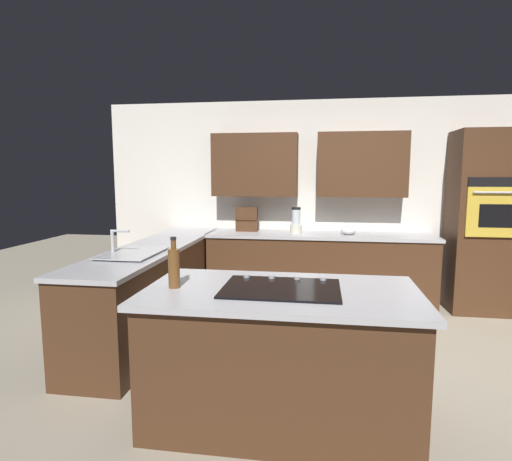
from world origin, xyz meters
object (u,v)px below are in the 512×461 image
(cooktop, at_px, (281,288))
(spice_rack, at_px, (247,219))
(wall_oven, at_px, (486,222))
(blender, at_px, (296,222))
(sink_unit, at_px, (132,253))
(mixing_bowl, at_px, (348,230))
(oil_bottle, at_px, (174,267))

(cooktop, bearing_deg, spice_rack, -75.48)
(wall_oven, xyz_separation_m, blender, (2.25, 0.02, -0.04))
(sink_unit, bearing_deg, spice_rack, -113.86)
(blender, xyz_separation_m, spice_rack, (0.65, -0.11, 0.02))
(mixing_bowl, distance_m, oil_bottle, 3.00)
(sink_unit, distance_m, oil_bottle, 1.32)
(blender, bearing_deg, sink_unit, 49.16)
(wall_oven, bearing_deg, blender, 0.60)
(blender, bearing_deg, cooktop, 91.32)
(wall_oven, distance_m, mixing_bowl, 1.61)
(cooktop, bearing_deg, sink_unit, -33.46)
(blender, height_order, spice_rack, blender)
(sink_unit, height_order, oil_bottle, oil_bottle)
(blender, bearing_deg, mixing_bowl, -180.00)
(blender, distance_m, mixing_bowl, 0.66)
(cooktop, relative_size, spice_rack, 2.39)
(sink_unit, height_order, cooktop, sink_unit)
(wall_oven, distance_m, blender, 2.25)
(wall_oven, distance_m, spice_rack, 2.90)
(cooktop, xyz_separation_m, blender, (0.06, -2.64, 0.14))
(oil_bottle, bearing_deg, cooktop, -174.35)
(oil_bottle, bearing_deg, spice_rack, -89.85)
(sink_unit, relative_size, oil_bottle, 2.06)
(cooktop, distance_m, blender, 2.64)
(wall_oven, bearing_deg, sink_unit, 24.50)
(mixing_bowl, xyz_separation_m, oil_bottle, (1.29, 2.71, 0.09))
(sink_unit, relative_size, spice_rack, 2.20)
(wall_oven, relative_size, mixing_bowl, 11.24)
(mixing_bowl, bearing_deg, sink_unit, 38.49)
(wall_oven, relative_size, cooktop, 2.84)
(sink_unit, distance_m, spice_rack, 1.93)
(mixing_bowl, xyz_separation_m, spice_rack, (1.30, -0.11, 0.11))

